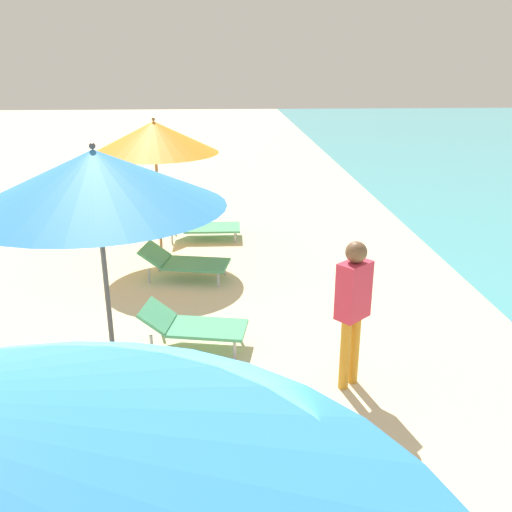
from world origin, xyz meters
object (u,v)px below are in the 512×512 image
at_px(lounger_second_shoreside, 193,325).
at_px(umbrella_farthest, 154,137).
at_px(person_walking_near, 353,301).
at_px(lounger_farthest_inland, 184,261).
at_px(cooler_box, 289,429).
at_px(umbrella_second, 96,179).
at_px(lounger_farthest_shoreside, 202,225).

bearing_deg(lounger_second_shoreside, umbrella_farthest, 112.98).
relative_size(lounger_second_shoreside, person_walking_near, 0.82).
distance_m(lounger_farthest_inland, cooler_box, 4.37).
bearing_deg(umbrella_second, lounger_second_shoreside, 56.73).
distance_m(lounger_farthest_shoreside, person_walking_near, 5.71).
bearing_deg(person_walking_near, lounger_farthest_inland, 171.54).
bearing_deg(cooler_box, lounger_second_shoreside, 117.47).
bearing_deg(umbrella_second, lounger_farthest_inland, 82.02).
bearing_deg(lounger_farthest_inland, umbrella_farthest, 126.26).
bearing_deg(cooler_box, lounger_farthest_inland, 106.55).
relative_size(umbrella_second, lounger_farthest_inland, 1.81).
height_order(lounger_second_shoreside, person_walking_near, person_walking_near).
bearing_deg(person_walking_near, cooler_box, -79.55).
height_order(lounger_second_shoreside, lounger_farthest_inland, lounger_farthest_inland).
relative_size(person_walking_near, cooler_box, 3.30).
bearing_deg(umbrella_second, umbrella_farthest, 90.02).
relative_size(lounger_second_shoreside, cooler_box, 2.69).
xyz_separation_m(umbrella_second, umbrella_farthest, (-0.00, 4.45, -0.22)).
distance_m(umbrella_farthest, lounger_farthest_inland, 2.19).
height_order(lounger_farthest_shoreside, lounger_farthest_inland, lounger_farthest_shoreside).
relative_size(umbrella_second, lounger_second_shoreside, 1.99).
xyz_separation_m(lounger_second_shoreside, umbrella_farthest, (-0.74, 3.32, 1.87)).
distance_m(umbrella_farthest, cooler_box, 5.85).
bearing_deg(lounger_second_shoreside, cooler_box, -52.14).
bearing_deg(lounger_second_shoreside, umbrella_second, -112.88).
bearing_deg(cooler_box, lounger_farthest_shoreside, 99.22).
bearing_deg(person_walking_near, lounger_second_shoreside, -158.59).
bearing_deg(umbrella_farthest, cooler_box, -71.68).
bearing_deg(lounger_second_shoreside, person_walking_near, -17.80).
height_order(umbrella_farthest, cooler_box, umbrella_farthest).
distance_m(person_walking_near, cooler_box, 1.50).
bearing_deg(umbrella_farthest, person_walking_near, -59.61).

